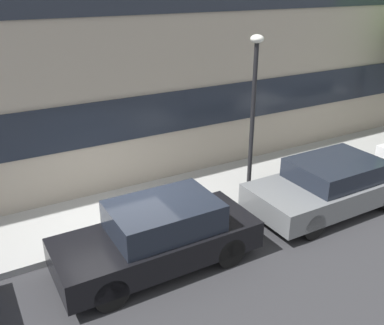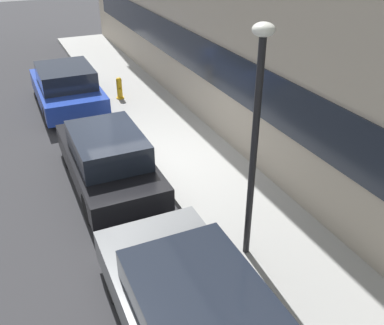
# 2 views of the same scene
# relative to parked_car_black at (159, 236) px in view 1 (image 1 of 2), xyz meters

# --- Properties ---
(ground_plane) EXTENTS (56.00, 56.00, 0.00)m
(ground_plane) POSITION_rel_parked_car_black_xyz_m (-0.23, 1.05, -0.67)
(ground_plane) COLOR #2B2B2D
(sidewalk_strip) EXTENTS (28.00, 2.27, 0.14)m
(sidewalk_strip) POSITION_rel_parked_car_black_xyz_m (-0.23, 2.19, -0.60)
(sidewalk_strip) COLOR gray
(sidewalk_strip) RESTS_ON ground_plane
(rowhouse_facade) EXTENTS (28.00, 1.02, 9.17)m
(rowhouse_facade) POSITION_rel_parked_car_black_xyz_m (-0.23, 3.76, 3.92)
(rowhouse_facade) COLOR gray
(rowhouse_facade) RESTS_ON ground_plane
(parked_car_black) EXTENTS (3.97, 1.61, 1.35)m
(parked_car_black) POSITION_rel_parked_car_black_xyz_m (0.00, 0.00, 0.00)
(parked_car_black) COLOR black
(parked_car_black) RESTS_ON ground_plane
(parked_car_grey) EXTENTS (4.09, 1.80, 1.26)m
(parked_car_grey) POSITION_rel_parked_car_black_xyz_m (4.63, 0.00, -0.04)
(parked_car_grey) COLOR slate
(parked_car_grey) RESTS_ON ground_plane
(lamp_post) EXTENTS (0.32, 0.32, 3.96)m
(lamp_post) POSITION_rel_parked_car_black_xyz_m (3.36, 1.58, 1.97)
(lamp_post) COLOR black
(lamp_post) RESTS_ON sidewalk_strip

